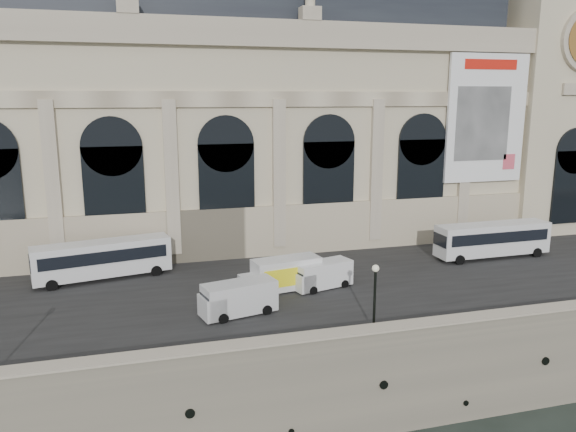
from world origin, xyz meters
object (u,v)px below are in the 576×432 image
Objects in this scene: van_b at (235,299)px; bus_left at (102,258)px; bus_right at (492,239)px; box_truck at (282,275)px; lamp_right at (375,299)px; van_c at (320,275)px.

bus_left is at bearing 130.44° from van_b.
bus_left reaches higher than van_b.
van_b is (-26.39, -7.76, -0.66)m from bus_right.
box_truck is 10.19m from lamp_right.
bus_right reaches higher than box_truck.
lamp_right reaches higher than van_c.
box_truck is at bearing 172.56° from van_c.
lamp_right is at bearing -32.37° from van_b.
box_truck is (13.89, -6.77, -0.54)m from bus_left.
box_truck is (-21.83, -3.58, -0.57)m from bus_right.
lamp_right is (0.70, -9.04, 1.17)m from van_c.
bus_left is 23.94m from lamp_right.
lamp_right reaches higher than bus_right.
lamp_right is (17.62, -16.21, 0.44)m from bus_left.
bus_left reaches higher than van_c.
van_c is (7.59, 3.79, -0.10)m from van_b.
lamp_right reaches higher than bus_left.
van_c is 1.14× the size of lamp_right.
bus_left is 2.49× the size of lamp_right.
box_truck is at bearing -25.98° from bus_left.
bus_right is at bearing 9.30° from box_truck.
box_truck reaches higher than van_b.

